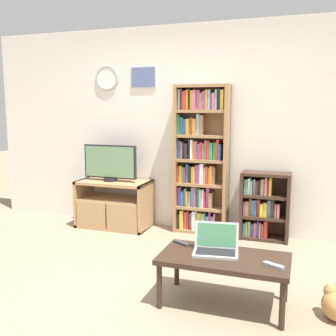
% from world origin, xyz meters
% --- Properties ---
extents(ground_plane, '(18.00, 18.00, 0.00)m').
position_xyz_m(ground_plane, '(0.00, 0.00, 0.00)').
color(ground_plane, gray).
extents(wall_back, '(5.67, 0.09, 2.60)m').
position_xyz_m(wall_back, '(-0.01, 2.00, 1.31)').
color(wall_back, silver).
rests_on(wall_back, ground_plane).
extents(tv_stand, '(0.95, 0.50, 0.62)m').
position_xyz_m(tv_stand, '(-0.91, 1.69, 0.31)').
color(tv_stand, tan).
rests_on(tv_stand, ground_plane).
extents(television, '(0.73, 0.18, 0.47)m').
position_xyz_m(television, '(-0.95, 1.68, 0.86)').
color(television, black).
rests_on(television, tv_stand).
extents(bookshelf_tall, '(0.66, 0.24, 1.84)m').
position_xyz_m(bookshelf_tall, '(0.21, 1.85, 0.91)').
color(bookshelf_tall, '#9E754C').
rests_on(bookshelf_tall, ground_plane).
extents(bookshelf_short, '(0.57, 0.27, 0.81)m').
position_xyz_m(bookshelf_short, '(1.00, 1.84, 0.40)').
color(bookshelf_short, '#3D281E').
rests_on(bookshelf_short, ground_plane).
extents(coffee_table, '(1.01, 0.53, 0.40)m').
position_xyz_m(coffee_table, '(0.88, 0.09, 0.36)').
color(coffee_table, '#332319').
rests_on(coffee_table, ground_plane).
extents(laptop, '(0.39, 0.30, 0.23)m').
position_xyz_m(laptop, '(0.80, 0.15, 0.46)').
color(laptop, '#B7BABC').
rests_on(laptop, coffee_table).
extents(remote_near_laptop, '(0.16, 0.12, 0.02)m').
position_xyz_m(remote_near_laptop, '(0.48, 0.25, 0.41)').
color(remote_near_laptop, '#38383A').
rests_on(remote_near_laptop, coffee_table).
extents(remote_far_from_laptop, '(0.16, 0.11, 0.02)m').
position_xyz_m(remote_far_from_laptop, '(1.26, 0.01, 0.41)').
color(remote_far_from_laptop, '#99999E').
rests_on(remote_far_from_laptop, coffee_table).
extents(cat, '(0.38, 0.40, 0.26)m').
position_xyz_m(cat, '(1.71, 0.15, 0.11)').
color(cat, '#B78447').
rests_on(cat, ground_plane).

